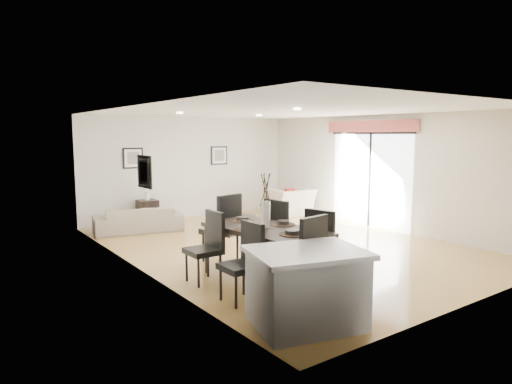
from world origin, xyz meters
TOP-DOWN VIEW (x-y plane):
  - ground at (0.00, 0.00)m, footprint 8.00×8.00m
  - wall_back at (0.00, 4.00)m, footprint 6.00×0.04m
  - wall_front at (0.00, -4.00)m, footprint 6.00×0.04m
  - wall_left at (-3.00, 0.00)m, footprint 0.04×8.00m
  - wall_right at (3.00, 0.00)m, footprint 0.04×8.00m
  - ceiling at (0.00, 0.00)m, footprint 6.00×8.00m
  - sofa at (-1.91, 2.91)m, footprint 2.08×1.13m
  - armchair at (2.34, 2.56)m, footprint 1.24×1.10m
  - courtyard_plant_a at (5.74, -0.90)m, footprint 0.74×0.70m
  - courtyard_plant_b at (5.80, 1.78)m, footprint 0.42×0.42m
  - dining_table at (-1.65, -1.64)m, footprint 1.18×2.09m
  - dining_chair_wnear at (-2.36, -2.14)m, footprint 0.48×0.48m
  - dining_chair_wfar at (-2.36, -1.14)m, footprint 0.49×0.49m
  - dining_chair_enear at (-0.94, -2.17)m, footprint 0.61×0.61m
  - dining_chair_efar at (-0.95, -1.15)m, footprint 0.57×0.57m
  - dining_chair_head at (-1.67, -2.88)m, footprint 0.61×0.61m
  - dining_chair_foot at (-1.63, -0.41)m, footprint 0.65×0.65m
  - vase at (-1.65, -1.64)m, footprint 1.08×1.65m
  - coffee_table at (-0.17, 1.57)m, footprint 1.11×0.85m
  - side_table at (-1.38, 3.67)m, footprint 0.47×0.47m
  - table_lamp at (-1.38, 3.67)m, footprint 0.23×0.23m
  - cushion at (2.23, 2.45)m, footprint 0.34×0.14m
  - kitchen_island at (-2.25, -3.25)m, footprint 1.52×1.31m
  - bar_stool at (-1.35, -3.25)m, footprint 0.33×0.33m
  - framed_print_back_left at (-1.60, 3.97)m, footprint 0.52×0.04m
  - framed_print_back_right at (0.90, 3.97)m, footprint 0.52×0.04m
  - framed_print_left_wall at (-2.97, -0.20)m, footprint 0.04×0.52m
  - sliding_door at (2.96, 0.30)m, footprint 0.12×2.70m
  - courtyard at (6.16, 0.87)m, footprint 6.00×6.00m

SIDE VIEW (x-z plane):
  - ground at x=0.00m, z-range 0.00..0.00m
  - coffee_table at x=-0.17m, z-range 0.00..0.39m
  - sofa at x=-1.91m, z-range 0.00..0.58m
  - courtyard_plant_b at x=5.80m, z-range 0.00..0.61m
  - side_table at x=-1.38m, z-range 0.00..0.61m
  - courtyard_plant_a at x=5.74m, z-range 0.00..0.65m
  - armchair at x=2.34m, z-range 0.00..0.75m
  - kitchen_island at x=-2.25m, z-range 0.01..0.92m
  - dining_chair_wnear at x=-2.36m, z-range 0.06..1.13m
  - cushion at x=2.23m, z-range 0.43..0.76m
  - dining_chair_wfar at x=-2.36m, z-range 0.06..1.14m
  - bar_stool at x=-1.35m, z-range 0.26..0.99m
  - dining_chair_enear at x=-0.94m, z-range 0.07..1.19m
  - dining_chair_efar at x=-0.95m, z-range 0.07..1.22m
  - dining_chair_head at x=-1.67m, z-range 0.07..1.24m
  - dining_chair_foot at x=-1.63m, z-range 0.07..1.29m
  - dining_table at x=-1.65m, z-range 0.33..1.17m
  - table_lamp at x=-1.38m, z-range 0.68..1.12m
  - courtyard at x=6.16m, z-range -0.08..1.92m
  - vase at x=-1.65m, z-range 0.76..1.60m
  - wall_back at x=0.00m, z-range 0.00..2.70m
  - wall_front at x=0.00m, z-range 0.00..2.70m
  - wall_left at x=-3.00m, z-range 0.00..2.70m
  - wall_right at x=3.00m, z-range 0.00..2.70m
  - framed_print_back_left at x=-1.60m, z-range 1.39..1.91m
  - framed_print_back_right at x=0.90m, z-range 1.39..1.91m
  - framed_print_left_wall at x=-2.97m, z-range 1.39..1.91m
  - sliding_door at x=2.96m, z-range 0.38..2.95m
  - ceiling at x=0.00m, z-range 2.69..2.71m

